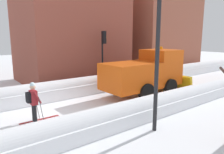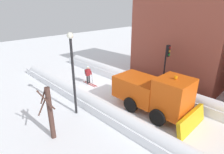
{
  "view_description": "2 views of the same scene",
  "coord_description": "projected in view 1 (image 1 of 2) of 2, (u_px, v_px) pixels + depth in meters",
  "views": [
    {
      "loc": [
        9.29,
        -3.68,
        3.72
      ],
      "look_at": [
        0.0,
        3.41,
        1.53
      ],
      "focal_mm": 34.06,
      "sensor_mm": 36.0,
      "label": 1
    },
    {
      "loc": [
        9.96,
        12.38,
        7.17
      ],
      "look_at": [
        -0.39,
        1.79,
        1.31
      ],
      "focal_mm": 29.65,
      "sensor_mm": 36.0,
      "label": 2
    }
  ],
  "objects": [
    {
      "name": "building_brick_mid",
      "position": [
        151.0,
        30.0,
        23.99
      ],
      "size": [
        8.01,
        8.15,
        9.08
      ],
      "color": "#9E5642",
      "rests_on": "ground"
    },
    {
      "name": "building_brick_near",
      "position": [
        70.0,
        21.0,
        17.93
      ],
      "size": [
        6.98,
        8.19,
        10.17
      ],
      "color": "brown",
      "rests_on": "ground"
    },
    {
      "name": "plow_truck",
      "position": [
        146.0,
        73.0,
        13.68
      ],
      "size": [
        3.2,
        5.98,
        3.12
      ],
      "color": "#DB510F",
      "rests_on": "ground"
    },
    {
      "name": "ground_plane",
      "position": [
        181.0,
        87.0,
        16.11
      ],
      "size": [
        80.0,
        80.0,
        0.0
      ],
      "primitive_type": "plane",
      "color": "white"
    },
    {
      "name": "skier",
      "position": [
        33.0,
        100.0,
        9.29
      ],
      "size": [
        0.62,
        1.8,
        1.81
      ],
      "color": "black",
      "rests_on": "ground"
    },
    {
      "name": "street_lamp",
      "position": [
        158.0,
        43.0,
        7.98
      ],
      "size": [
        0.4,
        0.4,
        5.61
      ],
      "color": "black",
      "rests_on": "ground"
    },
    {
      "name": "traffic_light_pole",
      "position": [
        104.0,
        48.0,
        15.24
      ],
      "size": [
        0.28,
        0.42,
        4.16
      ],
      "color": "black",
      "rests_on": "ground"
    },
    {
      "name": "snowbank_left",
      "position": [
        154.0,
        75.0,
        18.13
      ],
      "size": [
        1.1,
        36.0,
        1.15
      ],
      "color": "white",
      "rests_on": "ground"
    },
    {
      "name": "snowbank_right",
      "position": [
        217.0,
        88.0,
        13.91
      ],
      "size": [
        1.1,
        36.0,
        1.02
      ],
      "color": "white",
      "rests_on": "ground"
    }
  ]
}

